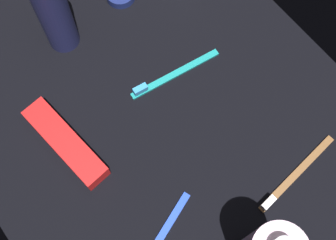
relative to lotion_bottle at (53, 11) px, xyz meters
The scene contains 5 objects.
ground_plane 27.75cm from the lotion_bottle, 169.21° to the right, with size 84.00×64.00×1.20cm, color black.
lotion_bottle is the anchor object (origin of this frame).
toothbrush_teal 22.92cm from the lotion_bottle, 149.23° to the right, with size 3.41×18.01×2.10cm.
toothbrush_brown 48.91cm from the lotion_bottle, 160.94° to the right, with size 3.15×18.02×2.10cm.
toothpaste_box_red 22.32cm from the lotion_bottle, 148.28° to the left, with size 17.60×4.40×3.20cm, color red.
Camera 1 is at (-21.41, 16.43, 75.30)cm, focal length 49.07 mm.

